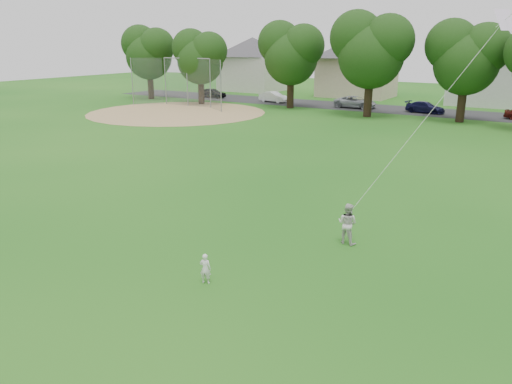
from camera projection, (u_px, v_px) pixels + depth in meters
The scene contains 9 objects.
ground at pixel (232, 283), 15.02m from camera, with size 160.00×160.00×0.00m, color #145413.
street at pixel (473, 115), 49.18m from camera, with size 90.00×7.00×0.01m, color #2D2D30.
dirt_infield at pixel (177, 112), 50.90m from camera, with size 18.00×18.00×0.02m, color #9E7F51.
toddler at pixel (205, 269), 14.90m from camera, with size 0.35×0.23×0.96m, color silver.
older_boy at pixel (347, 224), 17.79m from camera, with size 0.73×0.57×1.50m, color beige.
kite at pixel (424, 120), 17.17m from camera, with size 2.36×2.19×8.37m.
baseball_backstop at pixel (184, 83), 54.91m from camera, with size 11.86×2.58×5.19m.
tree_row at pixel (487, 52), 41.69m from camera, with size 82.92×8.20×10.10m.
parked_cars at pixel (489, 111), 47.41m from camera, with size 65.05×2.12×1.27m.
Camera 1 is at (7.77, -11.15, 6.99)m, focal length 35.00 mm.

